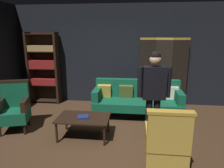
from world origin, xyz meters
The scene contains 10 objects.
ground_plane centered at (0.00, 0.00, 0.00)m, with size 10.00×10.00×0.00m, color #3D2819.
back_wall centered at (0.00, 2.45, 1.40)m, with size 7.20×0.10×2.80m, color black.
folding_screen centered at (1.25, 2.19, 0.99)m, with size 1.32×0.21×1.90m.
bookshelf centered at (-2.15, 2.19, 1.07)m, with size 0.90×0.32×2.05m.
velvet_couch centered at (0.55, 1.46, 0.46)m, with size 2.12×0.78×0.88m.
coffee_table centered at (-0.49, 0.21, 0.37)m, with size 1.00×0.64×0.42m.
armchair_gilt_accent centered at (0.93, -0.73, 0.49)m, with size 0.60×0.58×1.04m.
armchair_wing_left centered at (-2.02, 0.39, 0.49)m, with size 0.73×0.72×1.04m.
standing_figure centered at (0.82, 0.16, 1.03)m, with size 0.59×0.25×1.70m.
book_navy_cloth centered at (-0.49, 0.18, 0.44)m, with size 0.21×0.18×0.03m, color navy.
Camera 1 is at (0.46, -3.32, 1.96)m, focal length 32.17 mm.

